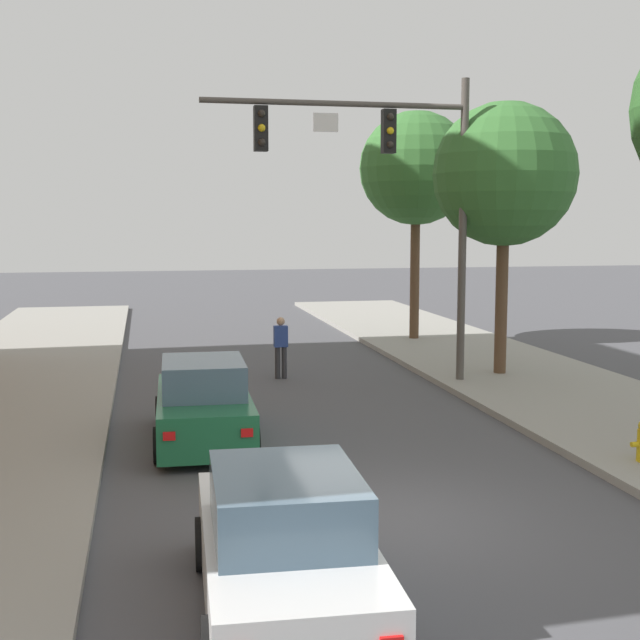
% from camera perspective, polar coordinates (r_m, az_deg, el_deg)
% --- Properties ---
extents(ground_plane, '(120.00, 120.00, 0.00)m').
position_cam_1_polar(ground_plane, '(12.31, 4.36, -13.22)').
color(ground_plane, '#4C4C51').
extents(traffic_signal_mast, '(6.60, 0.38, 7.50)m').
position_cam_1_polar(traffic_signal_mast, '(21.09, 4.84, 9.83)').
color(traffic_signal_mast, '#514C47').
rests_on(traffic_signal_mast, sidewalk_right).
extents(car_lead_green, '(1.93, 4.29, 1.60)m').
position_cam_1_polar(car_lead_green, '(16.25, -7.82, -5.67)').
color(car_lead_green, '#1E663D').
rests_on(car_lead_green, ground).
extents(car_following_white, '(1.96, 4.30, 1.60)m').
position_cam_1_polar(car_following_white, '(9.33, -2.38, -15.13)').
color(car_following_white, silver).
rests_on(car_following_white, ground).
extents(pedestrian_crossing_road, '(0.36, 0.22, 1.64)m').
position_cam_1_polar(pedestrian_crossing_road, '(22.53, -2.65, -1.65)').
color(pedestrian_crossing_road, '#333338').
rests_on(pedestrian_crossing_road, ground).
extents(street_tree_second, '(3.73, 3.73, 7.09)m').
position_cam_1_polar(street_tree_second, '(22.83, 12.28, 9.47)').
color(street_tree_second, brown).
rests_on(street_tree_second, sidewalk_right).
extents(street_tree_third, '(3.82, 3.82, 7.68)m').
position_cam_1_polar(street_tree_third, '(29.19, 6.47, 10.03)').
color(street_tree_third, brown).
rests_on(street_tree_third, sidewalk_right).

